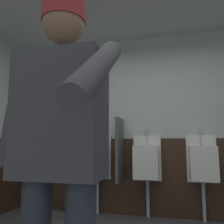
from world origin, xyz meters
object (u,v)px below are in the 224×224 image
urinal_left (96,161)px  urinal_middle (147,162)px  person (59,145)px  urinal_right (203,163)px

urinal_left → urinal_middle: bearing=0.0°
urinal_middle → person: bearing=-93.9°
urinal_right → person: size_ratio=0.72×
urinal_left → urinal_right: (1.50, 0.00, 0.00)m
urinal_right → person: (-0.91, -2.40, 0.24)m
urinal_middle → urinal_right: 0.75m
urinal_left → urinal_middle: 0.75m
urinal_middle → urinal_left: bearing=180.0°
urinal_left → person: person is taller
urinal_right → urinal_middle: bearing=180.0°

